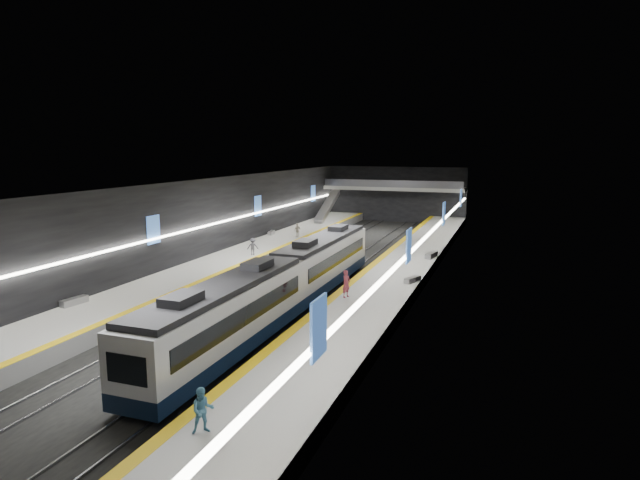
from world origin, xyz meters
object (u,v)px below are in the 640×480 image
at_px(passenger_right_b, 203,411).
at_px(bench_right_near, 412,280).
at_px(passenger_right_a, 346,284).
at_px(bench_right_far, 431,255).
at_px(passenger_left_a, 297,230).
at_px(bench_left_far, 271,233).
at_px(passenger_left_b, 253,247).
at_px(escalator, 327,206).
at_px(train, 284,282).
at_px(bench_left_near, 74,301).

bearing_deg(passenger_right_b, bench_right_near, 45.06).
xyz_separation_m(bench_right_near, passenger_right_a, (-3.39, -5.46, 0.70)).
height_order(bench_right_far, passenger_right_a, passenger_right_a).
distance_m(passenger_right_a, passenger_right_b, 17.93).
bearing_deg(bench_right_near, bench_right_far, 111.64).
bearing_deg(passenger_left_a, passenger_right_a, 54.52).
height_order(bench_left_far, passenger_right_a, passenger_right_a).
distance_m(bench_right_near, bench_right_far, 9.41).
xyz_separation_m(passenger_right_a, passenger_right_b, (0.36, -17.93, -0.09)).
height_order(passenger_right_a, passenger_left_a, passenger_right_a).
xyz_separation_m(bench_right_near, passenger_left_b, (-15.59, 4.99, 0.58)).
bearing_deg(escalator, train, -74.97).
distance_m(escalator, bench_left_far, 13.86).
bearing_deg(escalator, bench_right_near, -60.32).
height_order(train, escalator, escalator).
relative_size(train, bench_left_far, 18.61).
distance_m(bench_left_near, bench_right_near, 22.97).
bearing_deg(bench_left_near, escalator, 94.90).
relative_size(bench_left_near, bench_left_far, 1.11).
xyz_separation_m(bench_right_near, passenger_right_b, (-3.03, -23.39, 0.62)).
distance_m(bench_right_near, passenger_left_b, 16.38).
height_order(bench_left_near, passenger_left_a, passenger_left_a).
distance_m(escalator, passenger_left_a, 14.30).
bearing_deg(bench_left_far, bench_left_near, -100.36).
relative_size(bench_left_near, bench_right_near, 1.09).
xyz_separation_m(train, passenger_right_a, (3.61, 1.96, -0.29)).
xyz_separation_m(escalator, bench_right_near, (17.00, -29.83, -1.70)).
xyz_separation_m(passenger_right_b, passenger_left_b, (-12.56, 28.37, -0.03)).
height_order(escalator, passenger_left_b, escalator).
bearing_deg(bench_right_far, passenger_left_a, 168.38).
xyz_separation_m(train, passenger_right_b, (3.97, -15.97, -0.38)).
bearing_deg(bench_right_far, passenger_left_b, -153.93).
bearing_deg(passenger_left_b, passenger_left_a, -111.32).
bearing_deg(train, escalator, 105.03).
bearing_deg(passenger_left_a, bench_right_far, 92.72).
height_order(escalator, passenger_left_a, escalator).
bearing_deg(bench_left_near, bench_right_near, 41.79).
distance_m(bench_right_near, passenger_left_a, 22.07).
bearing_deg(passenger_right_b, passenger_right_a, 53.59).
bearing_deg(bench_right_near, bench_left_near, -124.16).
relative_size(escalator, bench_right_near, 4.84).
xyz_separation_m(train, escalator, (-10.00, 37.25, 0.70)).
distance_m(train, bench_left_near, 13.23).
height_order(bench_right_near, bench_right_far, bench_right_far).
bearing_deg(passenger_left_b, passenger_right_b, 92.73).
relative_size(passenger_right_a, passenger_left_b, 1.15).
height_order(train, bench_right_near, train).
xyz_separation_m(bench_left_near, passenger_right_b, (15.97, -10.47, 0.60)).
xyz_separation_m(passenger_right_b, passenger_left_a, (-12.52, 39.04, -0.05)).
xyz_separation_m(bench_left_near, passenger_right_a, (15.61, 7.46, 0.69)).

